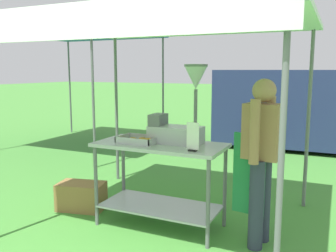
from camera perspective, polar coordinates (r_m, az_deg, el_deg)
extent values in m
plane|color=#478E38|center=(8.37, 13.94, -3.17)|extent=(70.00, 70.00, 0.00)
cylinder|color=slate|center=(2.52, 17.21, -5.68)|extent=(0.04, 0.04, 2.15)
cylinder|color=slate|center=(5.63, -8.03, 2.40)|extent=(0.04, 0.04, 2.15)
cylinder|color=slate|center=(4.73, 21.03, 0.72)|extent=(0.04, 0.04, 2.15)
cube|color=white|center=(3.97, -0.32, 15.82)|extent=(2.94, 2.46, 0.05)
cube|color=white|center=(2.90, -11.07, 15.58)|extent=(2.94, 0.02, 0.24)
cube|color=#B7B7BC|center=(3.88, -1.25, -2.98)|extent=(1.38, 0.66, 0.04)
cube|color=#B7B7BC|center=(4.07, -1.22, -12.39)|extent=(1.27, 0.61, 0.02)
cylinder|color=slate|center=(4.09, -11.16, -9.18)|extent=(0.04, 0.04, 0.88)
cylinder|color=slate|center=(3.53, 6.26, -12.03)|extent=(0.04, 0.04, 0.88)
cylinder|color=slate|center=(4.53, -6.97, -7.30)|extent=(0.04, 0.04, 0.88)
cylinder|color=slate|center=(4.03, 8.87, -9.40)|extent=(0.04, 0.04, 0.88)
cube|color=#B7B7BC|center=(3.92, -4.64, -2.53)|extent=(0.41, 0.29, 0.01)
cube|color=#B7B7BC|center=(3.80, -5.69, -2.37)|extent=(0.41, 0.01, 0.06)
cube|color=#B7B7BC|center=(4.03, -3.67, -1.68)|extent=(0.41, 0.01, 0.06)
cube|color=#B7B7BC|center=(4.02, -7.12, -1.78)|extent=(0.01, 0.29, 0.06)
cube|color=#B7B7BC|center=(3.82, -2.06, -2.25)|extent=(0.01, 0.29, 0.06)
torus|color=gold|center=(3.91, -6.23, -2.29)|extent=(0.11, 0.11, 0.03)
torus|color=gold|center=(3.92, -3.99, -2.24)|extent=(0.09, 0.09, 0.03)
torus|color=gold|center=(3.81, -3.29, -2.53)|extent=(0.09, 0.09, 0.03)
torus|color=gold|center=(4.00, -5.48, -2.03)|extent=(0.11, 0.11, 0.03)
torus|color=gold|center=(3.89, -2.76, -2.30)|extent=(0.08, 0.08, 0.03)
torus|color=gold|center=(3.88, -5.10, -2.35)|extent=(0.11, 0.11, 0.03)
torus|color=gold|center=(3.99, -4.05, -2.03)|extent=(0.11, 0.11, 0.03)
torus|color=gold|center=(3.81, -3.15, -2.17)|extent=(0.11, 0.11, 0.03)
torus|color=gold|center=(3.97, -6.65, -2.12)|extent=(0.10, 0.10, 0.03)
cube|color=#B7B7BC|center=(3.88, 1.23, -1.36)|extent=(0.56, 0.28, 0.18)
cube|color=slate|center=(3.95, -1.55, 1.01)|extent=(0.14, 0.22, 0.12)
cylinder|color=slate|center=(3.76, 4.32, 2.72)|extent=(0.04, 0.04, 0.40)
cone|color=#B7B7BC|center=(3.74, 4.37, 7.47)|extent=(0.23, 0.23, 0.23)
cylinder|color=slate|center=(3.74, 4.39, 9.40)|extent=(0.24, 0.24, 0.02)
cube|color=black|center=(3.52, 3.87, -3.80)|extent=(0.08, 0.05, 0.02)
cube|color=white|center=(3.49, 3.89, -1.58)|extent=(0.13, 0.02, 0.26)
cylinder|color=#2D3347|center=(3.61, 13.61, -11.92)|extent=(0.14, 0.14, 0.86)
cylinder|color=#2D3347|center=(3.79, 14.64, -10.95)|extent=(0.14, 0.14, 0.86)
cube|color=#9E704C|center=(3.52, 14.55, -0.82)|extent=(0.37, 0.27, 0.52)
cube|color=#237F47|center=(3.65, 12.50, -7.33)|extent=(0.32, 0.06, 0.80)
cylinder|color=#9E704C|center=(3.31, 13.35, -0.91)|extent=(0.10, 0.10, 0.58)
cylinder|color=#9E704C|center=(3.73, 15.65, 0.05)|extent=(0.10, 0.10, 0.58)
sphere|color=#A87A56|center=(3.48, 14.79, 5.36)|extent=(0.22, 0.22, 0.22)
cube|color=olive|center=(4.66, -13.36, -10.59)|extent=(0.61, 0.44, 0.33)
cylinder|color=black|center=(9.65, 15.93, 0.36)|extent=(0.69, 0.26, 0.68)
cylinder|color=black|center=(7.83, 14.08, -1.45)|extent=(0.69, 0.26, 0.68)
cylinder|color=slate|center=(6.37, -11.59, 4.31)|extent=(0.04, 0.04, 2.43)
cylinder|color=slate|center=(10.23, -15.05, 5.79)|extent=(0.04, 0.04, 2.43)
cylinder|color=slate|center=(8.71, -0.78, 5.62)|extent=(0.04, 0.04, 2.43)
cube|color=blue|center=(8.32, -14.04, 13.79)|extent=(2.99, 2.93, 0.05)
cube|color=blue|center=(7.23, -21.46, 13.18)|extent=(2.99, 0.02, 0.24)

